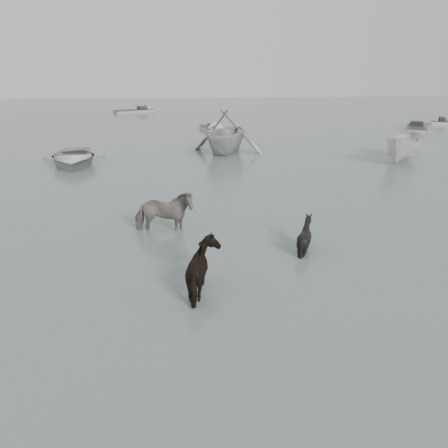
{
  "coord_description": "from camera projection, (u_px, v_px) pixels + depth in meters",
  "views": [
    {
      "loc": [
        -0.03,
        -11.38,
        5.58
      ],
      "look_at": [
        1.21,
        1.08,
        1.0
      ],
      "focal_mm": 35.0,
      "sensor_mm": 36.0,
      "label": 1
    }
  ],
  "objects": [
    {
      "name": "ground",
      "position": [
        186.0,
        271.0,
        12.55
      ],
      "size": [
        140.0,
        140.0,
        0.0
      ],
      "primitive_type": "plane",
      "color": "slate",
      "rests_on": "ground"
    },
    {
      "name": "rowboat_lead",
      "position": [
        73.0,
        155.0,
        25.77
      ],
      "size": [
        4.59,
        5.81,
        1.09
      ],
      "primitive_type": "imported",
      "rotation": [
        0.0,
        0.0,
        0.17
      ],
      "color": "#B7B6B2",
      "rests_on": "ground"
    },
    {
      "name": "skiff_mid",
      "position": [
        213.0,
        127.0,
        38.93
      ],
      "size": [
        2.44,
        5.19,
        0.75
      ],
      "primitive_type": null,
      "rotation": [
        0.0,
        0.0,
        -1.4
      ],
      "color": "#B0B3B0",
      "rests_on": "ground"
    },
    {
      "name": "boat_small",
      "position": [
        404.0,
        146.0,
        26.59
      ],
      "size": [
        4.42,
        4.88,
        1.86
      ],
      "primitive_type": "imported",
      "rotation": [
        0.0,
        0.0,
        -0.68
      ],
      "color": "silver",
      "rests_on": "ground"
    },
    {
      "name": "rowboat_trail",
      "position": [
        226.0,
        130.0,
        28.94
      ],
      "size": [
        6.78,
        7.18,
        2.99
      ],
      "primitive_type": "imported",
      "rotation": [
        0.0,
        0.0,
        2.73
      ],
      "color": "#ADAFAD",
      "rests_on": "ground"
    },
    {
      "name": "skiff_port",
      "position": [
        417.0,
        126.0,
        39.1
      ],
      "size": [
        4.06,
        5.84,
        0.75
      ],
      "primitive_type": null,
      "rotation": [
        0.0,
        0.0,
        1.09
      ],
      "color": "#9C9E9C",
      "rests_on": "ground"
    },
    {
      "name": "pony_dark",
      "position": [
        206.0,
        263.0,
        11.19
      ],
      "size": [
        1.74,
        1.89,
        1.59
      ],
      "primitive_type": "imported",
      "rotation": [
        0.0,
        0.0,
        1.85
      ],
      "color": "black",
      "rests_on": "ground"
    },
    {
      "name": "pony_black",
      "position": [
        305.0,
        229.0,
        13.81
      ],
      "size": [
        1.61,
        1.54,
        1.39
      ],
      "primitive_type": "imported",
      "rotation": [
        0.0,
        0.0,
        1.99
      ],
      "color": "black",
      "rests_on": "ground"
    },
    {
      "name": "pony_pinto",
      "position": [
        163.0,
        207.0,
        15.22
      ],
      "size": [
        2.2,
        1.15,
        1.8
      ],
      "primitive_type": "imported",
      "rotation": [
        0.0,
        0.0,
        1.48
      ],
      "color": "black",
      "rests_on": "ground"
    },
    {
      "name": "skiff_far",
      "position": [
        134.0,
        110.0,
        53.79
      ],
      "size": [
        6.82,
        4.57,
        0.75
      ],
      "primitive_type": null,
      "rotation": [
        0.0,
        0.0,
        0.48
      ],
      "color": "gray",
      "rests_on": "ground"
    },
    {
      "name": "skiff_star",
      "position": [
        447.0,
        121.0,
        42.93
      ],
      "size": [
        4.33,
        3.04,
        0.75
      ],
      "primitive_type": null,
      "rotation": [
        0.0,
        0.0,
        2.74
      ],
      "color": "beige",
      "rests_on": "ground"
    }
  ]
}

